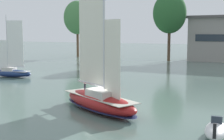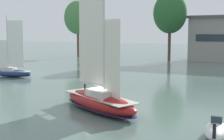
# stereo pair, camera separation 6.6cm
# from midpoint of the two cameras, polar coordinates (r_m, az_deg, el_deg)

# --- Properties ---
(ground_plane) EXTENTS (400.00, 400.00, 0.00)m
(ground_plane) POSITION_cam_midpoint_polar(r_m,az_deg,el_deg) (33.18, -2.40, -7.48)
(ground_plane) COLOR slate
(tree_shore_left) EXTENTS (9.20, 9.20, 18.93)m
(tree_shore_left) POSITION_cam_midpoint_polar(r_m,az_deg,el_deg) (107.23, -6.37, 9.49)
(tree_shore_left) COLOR brown
(tree_shore_left) RESTS_ON ground
(tree_shore_center) EXTENTS (9.54, 9.54, 19.64)m
(tree_shore_center) POSITION_cam_midpoint_polar(r_m,az_deg,el_deg) (92.33, 10.47, 10.17)
(tree_shore_center) COLOR #4C3828
(tree_shore_center) RESTS_ON ground
(sailboat_main) EXTENTS (11.85, 8.12, 15.96)m
(sailboat_main) POSITION_cam_midpoint_polar(r_m,az_deg,el_deg) (32.88, -2.39, -5.40)
(sailboat_main) COLOR maroon
(sailboat_main) RESTS_ON ground
(sailboat_moored_near_marina) EXTENTS (8.58, 3.60, 11.44)m
(sailboat_moored_near_marina) POSITION_cam_midpoint_polar(r_m,az_deg,el_deg) (61.03, -17.98, -0.34)
(sailboat_moored_near_marina) COLOR navy
(sailboat_moored_near_marina) RESTS_ON ground
(sailboat_moored_outer_mooring) EXTENTS (7.10, 2.35, 9.64)m
(sailboat_moored_outer_mooring) POSITION_cam_midpoint_polar(r_m,az_deg,el_deg) (80.47, -3.91, 1.44)
(sailboat_moored_outer_mooring) COLOR #232328
(sailboat_moored_outer_mooring) RESTS_ON ground
(motor_tender) EXTENTS (2.09, 4.47, 1.66)m
(motor_tender) POSITION_cam_midpoint_polar(r_m,az_deg,el_deg) (26.37, 18.43, -10.42)
(motor_tender) COLOR silver
(motor_tender) RESTS_ON ground
(channel_buoy) EXTENTS (1.16, 1.16, 2.09)m
(channel_buoy) POSITION_cam_midpoint_polar(r_m,az_deg,el_deg) (45.37, 0.60, -2.52)
(channel_buoy) COLOR red
(channel_buoy) RESTS_ON ground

